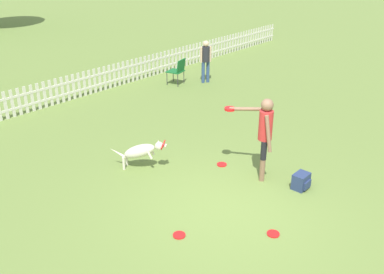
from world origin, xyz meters
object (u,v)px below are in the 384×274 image
(handler_person, at_px, (264,129))
(frisbee_midfield, at_px, (222,164))
(folding_chair_blue_left, at_px, (178,69))
(leaping_dog, at_px, (141,151))
(backpack_on_grass, at_px, (301,181))
(frisbee_near_dog, at_px, (273,234))
(spectator_standing, at_px, (206,58))
(frisbee_near_handler, at_px, (179,235))

(handler_person, relative_size, frisbee_midfield, 8.08)
(frisbee_midfield, bearing_deg, folding_chair_blue_left, 53.13)
(leaping_dog, bearing_deg, handler_person, 90.13)
(backpack_on_grass, height_order, folding_chair_blue_left, folding_chair_blue_left)
(folding_chair_blue_left, bearing_deg, frisbee_near_dog, 40.65)
(handler_person, xyz_separation_m, spectator_standing, (4.27, 5.13, -0.24))
(frisbee_near_handler, xyz_separation_m, frisbee_near_dog, (1.10, -1.17, 0.00))
(folding_chair_blue_left, bearing_deg, spectator_standing, 132.89)
(frisbee_midfield, distance_m, backpack_on_grass, 1.82)
(leaping_dog, distance_m, folding_chair_blue_left, 5.98)
(frisbee_near_dog, relative_size, frisbee_midfield, 1.00)
(leaping_dog, relative_size, frisbee_near_dog, 5.18)
(backpack_on_grass, bearing_deg, handler_person, 102.67)
(frisbee_midfield, height_order, folding_chair_blue_left, folding_chair_blue_left)
(frisbee_near_handler, xyz_separation_m, backpack_on_grass, (2.75, -0.78, 0.15))
(backpack_on_grass, bearing_deg, frisbee_midfield, 99.20)
(handler_person, height_order, folding_chair_blue_left, handler_person)
(frisbee_near_dog, bearing_deg, backpack_on_grass, 13.36)
(backpack_on_grass, bearing_deg, leaping_dog, 117.91)
(spectator_standing, bearing_deg, leaping_dog, 53.87)
(frisbee_midfield, xyz_separation_m, spectator_standing, (4.37, 4.18, 0.86))
(frisbee_near_handler, distance_m, folding_chair_blue_left, 8.31)
(leaping_dog, distance_m, spectator_standing, 6.41)
(frisbee_near_dog, height_order, spectator_standing, spectator_standing)
(leaping_dog, distance_m, frisbee_near_handler, 2.53)
(spectator_standing, bearing_deg, folding_chair_blue_left, -6.96)
(handler_person, height_order, frisbee_near_dog, handler_person)
(frisbee_midfield, relative_size, folding_chair_blue_left, 0.24)
(handler_person, xyz_separation_m, frisbee_near_dog, (-1.46, -1.24, -1.10))
(backpack_on_grass, distance_m, spectator_standing, 7.27)
(leaping_dog, distance_m, frisbee_midfield, 1.82)
(frisbee_near_dog, relative_size, folding_chair_blue_left, 0.24)
(leaping_dog, height_order, frisbee_midfield, leaping_dog)
(frisbee_near_dog, relative_size, spectator_standing, 0.15)
(leaping_dog, distance_m, backpack_on_grass, 3.40)
(folding_chair_blue_left, height_order, spectator_standing, spectator_standing)
(frisbee_near_dog, bearing_deg, handler_person, 40.32)
(frisbee_midfield, height_order, spectator_standing, spectator_standing)
(frisbee_near_handler, bearing_deg, backpack_on_grass, -15.86)
(frisbee_near_handler, xyz_separation_m, folding_chair_blue_left, (5.99, 5.73, 0.53))
(backpack_on_grass, xyz_separation_m, folding_chair_blue_left, (3.25, 6.51, 0.38))
(leaping_dog, distance_m, frisbee_near_dog, 3.41)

